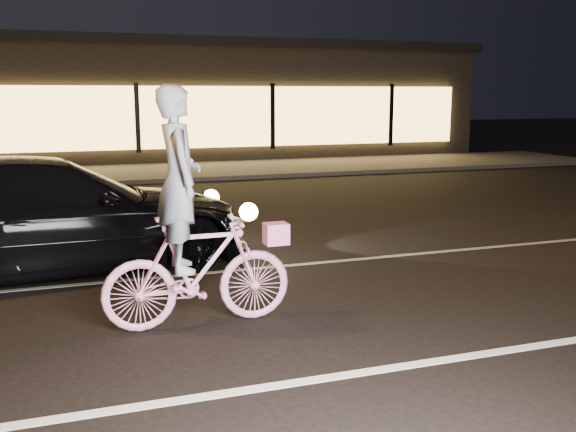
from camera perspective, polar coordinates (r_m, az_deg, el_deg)
name	(u,v)px	position (r m, az deg, el deg)	size (l,w,h in m)	color
ground	(291,318)	(6.93, 0.25, -9.03)	(90.00, 90.00, 0.00)	black
lane_stripe_near	(349,375)	(5.64, 5.42, -13.85)	(60.00, 0.12, 0.01)	silver
lane_stripe_far	(242,270)	(8.75, -4.07, -4.78)	(60.00, 0.10, 0.01)	gray
sidewalk	(146,173)	(19.41, -12.50, 3.77)	(30.00, 4.00, 0.12)	#383533
storefront	(125,99)	(25.21, -14.29, 10.02)	(25.40, 8.42, 4.20)	black
cyclist	(193,244)	(6.52, -8.45, -2.46)	(1.94, 0.67, 2.44)	#EE3680
sedan	(48,215)	(9.01, -20.56, 0.06)	(5.65, 3.03, 1.56)	black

